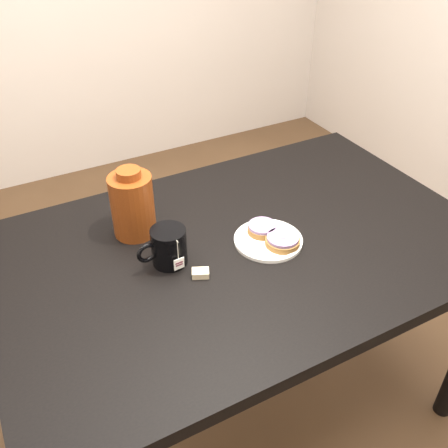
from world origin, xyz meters
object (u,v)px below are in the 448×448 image
object	(u,v)px
bagel_front	(283,241)
teabag_pouch	(200,273)
table	(242,265)
bagel_back	(262,228)
plate	(268,240)
bagel_package	(132,204)
mug	(168,246)

from	to	relation	value
bagel_front	teabag_pouch	distance (m)	0.26
table	bagel_back	xyz separation A→B (m)	(0.07, 0.00, 0.11)
bagel_back	bagel_front	xyz separation A→B (m)	(0.02, -0.08, -0.00)
plate	bagel_back	size ratio (longest dim) A/B	2.00
bagel_front	bagel_package	xyz separation A→B (m)	(-0.34, 0.27, 0.07)
table	bagel_package	size ratio (longest dim) A/B	6.67
plate	bagel_back	world-z (taller)	bagel_back
bagel_back	mug	distance (m)	0.29
teabag_pouch	bagel_package	size ratio (longest dim) A/B	0.21
plate	bagel_front	size ratio (longest dim) A/B	1.42
bagel_back	mug	world-z (taller)	mug
plate	bagel_package	bearing A→B (deg)	144.73
plate	bagel_front	distance (m)	0.05
bagel_back	bagel_package	size ratio (longest dim) A/B	0.47
bagel_back	bagel_package	bearing A→B (deg)	149.32
plate	mug	size ratio (longest dim) A/B	1.36
plate	mug	distance (m)	0.29
bagel_front	mug	world-z (taller)	mug
plate	bagel_package	distance (m)	0.40
bagel_package	bagel_back	bearing A→B (deg)	-30.68
table	mug	size ratio (longest dim) A/B	9.66
mug	teabag_pouch	bearing A→B (deg)	-65.51
teabag_pouch	bagel_package	world-z (taller)	bagel_package
teabag_pouch	bagel_back	bearing A→B (deg)	17.65
bagel_front	bagel_package	size ratio (longest dim) A/B	0.66
bagel_back	teabag_pouch	xyz separation A→B (m)	(-0.24, -0.08, -0.01)
plate	teabag_pouch	distance (m)	0.24
table	bagel_front	xyz separation A→B (m)	(0.09, -0.07, 0.11)
teabag_pouch	plate	bearing A→B (deg)	9.55
table	bagel_front	bearing A→B (deg)	-39.07
mug	bagel_package	world-z (taller)	bagel_package
plate	bagel_package	world-z (taller)	bagel_package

